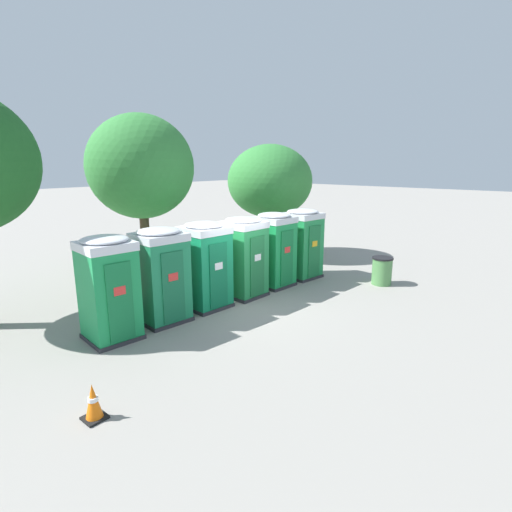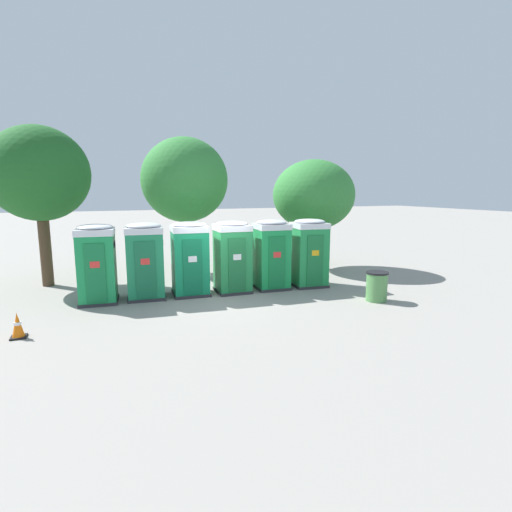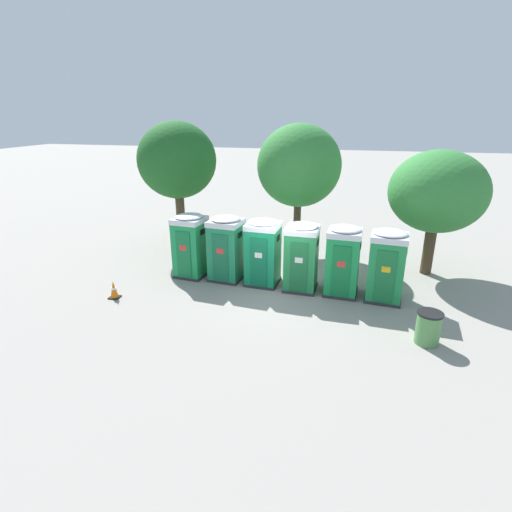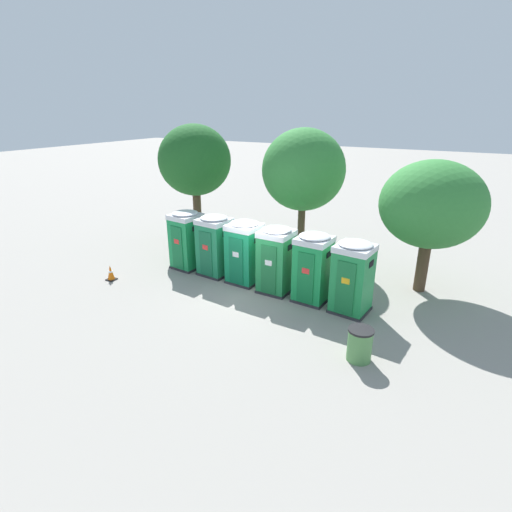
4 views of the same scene
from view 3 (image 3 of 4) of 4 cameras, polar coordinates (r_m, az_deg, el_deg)
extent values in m
plane|color=gray|center=(14.92, 3.20, -4.92)|extent=(120.00, 120.00, 0.00)
cube|color=#2D2D33|center=(16.45, -9.09, -2.52)|extent=(1.28, 1.31, 0.10)
cube|color=#1A914C|center=(16.07, -9.30, 1.11)|extent=(1.21, 1.25, 2.10)
cube|color=#14713B|center=(15.61, -10.31, 0.19)|extent=(0.61, 0.09, 1.85)
cube|color=red|center=(15.51, -10.40, 1.13)|extent=(0.28, 0.04, 0.20)
cube|color=black|center=(15.59, -7.63, 3.45)|extent=(0.06, 0.36, 0.20)
cube|color=silver|center=(15.74, -9.53, 5.07)|extent=(1.25, 1.28, 0.20)
ellipsoid|color=silver|center=(15.70, -9.56, 5.60)|extent=(1.19, 1.22, 0.18)
cube|color=#2D2D33|center=(15.94, -4.16, -3.06)|extent=(1.33, 1.31, 0.10)
cube|color=#1C8350|center=(15.55, -4.26, 0.68)|extent=(1.27, 1.25, 2.10)
cube|color=#16663F|center=(15.07, -5.13, -0.29)|extent=(0.64, 0.09, 1.85)
cube|color=red|center=(14.96, -5.19, 0.68)|extent=(0.28, 0.03, 0.20)
cube|color=black|center=(15.10, -2.26, 3.07)|extent=(0.06, 0.36, 0.20)
cube|color=silver|center=(15.21, -4.37, 4.77)|extent=(1.31, 1.28, 0.20)
ellipsoid|color=silver|center=(15.17, -4.38, 5.32)|extent=(1.24, 1.22, 0.18)
cube|color=#2D2D33|center=(15.49, 0.97, -3.71)|extent=(1.28, 1.27, 0.10)
cube|color=#128651|center=(15.08, 1.00, 0.12)|extent=(1.22, 1.21, 2.10)
cube|color=#0E693F|center=(14.58, 0.36, -0.91)|extent=(0.64, 0.07, 1.85)
cube|color=white|center=(14.47, 0.34, 0.09)|extent=(0.28, 0.02, 0.20)
cube|color=black|center=(14.70, 3.23, 2.59)|extent=(0.04, 0.36, 0.20)
cube|color=silver|center=(14.73, 1.02, 4.33)|extent=(1.26, 1.24, 0.20)
ellipsoid|color=silver|center=(14.69, 1.03, 4.89)|extent=(1.20, 1.18, 0.18)
cube|color=#2D2D33|center=(15.11, 6.33, -4.47)|extent=(1.21, 1.23, 0.10)
cube|color=#218745|center=(14.69, 6.49, -0.55)|extent=(1.15, 1.17, 2.10)
cube|color=#1A6936|center=(14.18, 6.10, -1.64)|extent=(0.62, 0.05, 1.85)
cube|color=white|center=(14.07, 6.13, -0.62)|extent=(0.28, 0.02, 0.20)
cube|color=black|center=(14.39, 8.85, 1.98)|extent=(0.03, 0.36, 0.20)
cube|color=silver|center=(14.34, 6.67, 3.76)|extent=(1.19, 1.21, 0.20)
ellipsoid|color=silver|center=(14.30, 6.69, 4.33)|extent=(1.13, 1.15, 0.18)
cube|color=#2D2D33|center=(14.98, 11.96, -5.03)|extent=(1.24, 1.27, 0.10)
cube|color=#189348|center=(14.56, 12.27, -1.10)|extent=(1.18, 1.20, 2.10)
cube|color=#127338|center=(14.04, 12.01, -2.20)|extent=(0.61, 0.07, 1.85)
cube|color=red|center=(13.93, 12.09, -1.18)|extent=(0.28, 0.02, 0.20)
cube|color=black|center=(14.29, 14.75, 1.43)|extent=(0.05, 0.36, 0.20)
cube|color=silver|center=(14.20, 12.61, 3.24)|extent=(1.22, 1.24, 0.20)
ellipsoid|color=silver|center=(14.16, 12.65, 3.82)|extent=(1.16, 1.18, 0.18)
cube|color=#2D2D33|center=(14.90, 17.65, -5.70)|extent=(1.33, 1.31, 0.10)
cube|color=#1F8D47|center=(14.48, 18.10, -1.77)|extent=(1.27, 1.25, 2.10)
cube|color=#186E38|center=(13.96, 17.96, -2.89)|extent=(0.64, 0.09, 1.85)
cube|color=yellow|center=(13.85, 18.08, -1.87)|extent=(0.28, 0.04, 0.20)
cube|color=black|center=(14.25, 20.77, 0.71)|extent=(0.06, 0.36, 0.20)
cube|color=silver|center=(14.12, 18.59, 2.58)|extent=(1.31, 1.29, 0.20)
ellipsoid|color=silver|center=(14.08, 18.66, 3.16)|extent=(1.24, 1.23, 0.18)
cylinder|color=#4C3826|center=(19.42, -10.71, 5.74)|extent=(0.41, 0.41, 3.24)
ellipsoid|color=#1E5B23|center=(18.97, -11.21, 13.28)|extent=(3.56, 3.56, 3.45)
cylinder|color=#4C3826|center=(18.60, 5.88, 5.03)|extent=(0.33, 0.33, 3.03)
ellipsoid|color=#337F38|center=(18.13, 6.16, 12.71)|extent=(3.70, 3.70, 3.62)
cylinder|color=#4C3826|center=(17.50, 23.54, 1.59)|extent=(0.44, 0.44, 2.51)
ellipsoid|color=#337F38|center=(17.01, 24.52, 8.38)|extent=(3.69, 3.69, 3.15)
cylinder|color=#518C4C|center=(12.50, 23.37, -9.52)|extent=(0.67, 0.67, 0.91)
cylinder|color=black|center=(12.29, 23.68, -7.54)|extent=(0.72, 0.72, 0.06)
cube|color=black|center=(15.18, -19.52, -5.57)|extent=(0.36, 0.36, 0.04)
cone|color=orange|center=(15.05, -19.66, -4.47)|extent=(0.28, 0.28, 0.60)
cylinder|color=white|center=(15.04, -19.67, -4.37)|extent=(0.17, 0.17, 0.07)
camera|label=1|loc=(12.17, -48.34, 3.42)|focal=28.00mm
camera|label=2|loc=(6.51, -65.12, -16.47)|focal=28.00mm
camera|label=4|loc=(4.68, 90.91, 4.75)|focal=28.00mm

